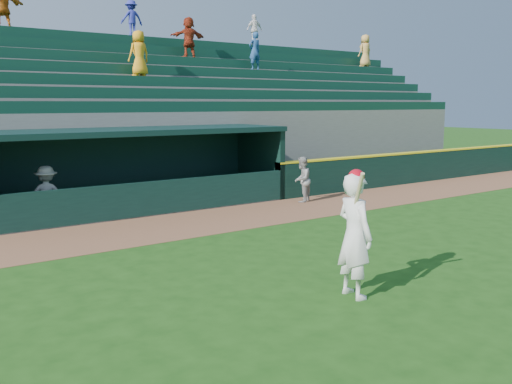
# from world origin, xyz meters

# --- Properties ---
(ground) EXTENTS (120.00, 120.00, 0.00)m
(ground) POSITION_xyz_m (0.00, 0.00, 0.00)
(ground) COLOR #1D4711
(ground) RESTS_ON ground
(warning_track) EXTENTS (40.00, 3.00, 0.01)m
(warning_track) POSITION_xyz_m (0.00, 4.90, 0.01)
(warning_track) COLOR brown
(warning_track) RESTS_ON ground
(field_wall_right) EXTENTS (15.50, 0.30, 1.20)m
(field_wall_right) POSITION_xyz_m (12.25, 6.55, 0.60)
(field_wall_right) COLOR black
(field_wall_right) RESTS_ON ground
(wall_stripe_right) EXTENTS (15.50, 0.32, 0.06)m
(wall_stripe_right) POSITION_xyz_m (12.25, 6.55, 1.23)
(wall_stripe_right) COLOR yellow
(wall_stripe_right) RESTS_ON field_wall_right
(dugout_player_front) EXTENTS (0.91, 0.85, 1.49)m
(dugout_player_front) POSITION_xyz_m (4.87, 5.72, 0.74)
(dugout_player_front) COLOR #979792
(dugout_player_front) RESTS_ON ground
(dugout_player_inside) EXTENTS (1.15, 0.89, 1.57)m
(dugout_player_inside) POSITION_xyz_m (-2.88, 7.13, 0.78)
(dugout_player_inside) COLOR #999994
(dugout_player_inside) RESTS_ON ground
(dugout) EXTENTS (9.40, 2.80, 2.46)m
(dugout) POSITION_xyz_m (0.00, 8.00, 1.36)
(dugout) COLOR #63635E
(dugout) RESTS_ON ground
(stands) EXTENTS (34.50, 6.30, 7.61)m
(stands) POSITION_xyz_m (-0.01, 12.57, 2.41)
(stands) COLOR slate
(stands) RESTS_ON ground
(batter_at_plate) EXTENTS (0.62, 0.85, 2.17)m
(batter_at_plate) POSITION_xyz_m (-0.47, -1.81, 1.07)
(batter_at_plate) COLOR white
(batter_at_plate) RESTS_ON ground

